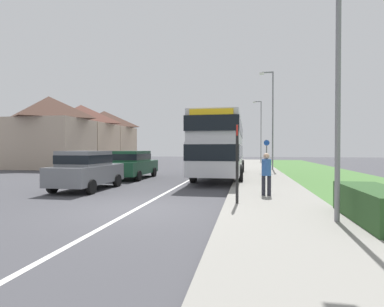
# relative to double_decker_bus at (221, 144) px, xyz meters

# --- Properties ---
(ground_plane) EXTENTS (120.00, 120.00, 0.00)m
(ground_plane) POSITION_rel_double_decker_bus_xyz_m (-1.71, -10.53, -2.14)
(ground_plane) COLOR #424247
(lane_marking_centre) EXTENTS (0.14, 60.00, 0.01)m
(lane_marking_centre) POSITION_rel_double_decker_bus_xyz_m (-1.71, -2.53, -2.14)
(lane_marking_centre) COLOR silver
(lane_marking_centre) RESTS_ON ground_plane
(pavement_near_side) EXTENTS (3.20, 68.00, 0.12)m
(pavement_near_side) POSITION_rel_double_decker_bus_xyz_m (2.49, -4.53, -2.08)
(pavement_near_side) COLOR gray
(pavement_near_side) RESTS_ON ground_plane
(grass_verge_seaward) EXTENTS (6.00, 68.00, 0.08)m
(grass_verge_seaward) POSITION_rel_double_decker_bus_xyz_m (6.79, -4.53, -2.10)
(grass_verge_seaward) COLOR #477538
(grass_verge_seaward) RESTS_ON ground_plane
(roadside_hedge) EXTENTS (1.10, 3.10, 0.90)m
(roadside_hedge) POSITION_rel_double_decker_bus_xyz_m (4.59, -11.37, -1.69)
(roadside_hedge) COLOR #2D5128
(roadside_hedge) RESTS_ON ground_plane
(double_decker_bus) EXTENTS (2.80, 11.21, 3.70)m
(double_decker_bus) POSITION_rel_double_decker_bus_xyz_m (0.00, 0.00, 0.00)
(double_decker_bus) COLOR #BCBCC1
(double_decker_bus) RESTS_ON ground_plane
(parked_car_grey) EXTENTS (1.92, 3.97, 1.73)m
(parked_car_grey) POSITION_rel_double_decker_bus_xyz_m (-5.41, -6.81, -1.20)
(parked_car_grey) COLOR slate
(parked_car_grey) RESTS_ON ground_plane
(parked_car_dark_green) EXTENTS (1.96, 4.60, 1.70)m
(parked_car_dark_green) POSITION_rel_double_decker_bus_xyz_m (-5.29, -1.64, -1.21)
(parked_car_dark_green) COLOR #19472D
(parked_car_dark_green) RESTS_ON ground_plane
(pedestrian_at_stop) EXTENTS (0.34, 0.34, 1.67)m
(pedestrian_at_stop) POSITION_rel_double_decker_bus_xyz_m (2.30, -7.80, -1.17)
(pedestrian_at_stop) COLOR #23232D
(pedestrian_at_stop) RESTS_ON ground_plane
(bus_stop_sign) EXTENTS (0.09, 0.52, 2.60)m
(bus_stop_sign) POSITION_rel_double_decker_bus_xyz_m (1.29, -9.58, -0.60)
(bus_stop_sign) COLOR black
(bus_stop_sign) RESTS_ON ground_plane
(cycle_route_sign) EXTENTS (0.44, 0.08, 2.52)m
(cycle_route_sign) POSITION_rel_double_decker_bus_xyz_m (3.11, 5.05, -0.72)
(cycle_route_sign) COLOR slate
(cycle_route_sign) RESTS_ON ground_plane
(street_lamp_near) EXTENTS (1.14, 0.20, 7.06)m
(street_lamp_near) POSITION_rel_double_decker_bus_xyz_m (3.57, -11.53, 1.93)
(street_lamp_near) COLOR slate
(street_lamp_near) RESTS_ON ground_plane
(street_lamp_mid) EXTENTS (1.14, 0.20, 8.15)m
(street_lamp_mid) POSITION_rel_double_decker_bus_xyz_m (3.58, 6.42, 2.49)
(street_lamp_mid) COLOR slate
(street_lamp_mid) RESTS_ON ground_plane
(street_lamp_far) EXTENTS (1.14, 0.20, 8.32)m
(street_lamp_far) POSITION_rel_double_decker_bus_xyz_m (3.40, 23.07, 2.58)
(street_lamp_far) COLOR slate
(street_lamp_far) RESTS_ON ground_plane
(house_terrace_far_side) EXTENTS (6.89, 16.53, 6.72)m
(house_terrace_far_side) POSITION_rel_double_decker_bus_xyz_m (-16.63, 11.75, 1.22)
(house_terrace_far_side) COLOR tan
(house_terrace_far_side) RESTS_ON ground_plane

